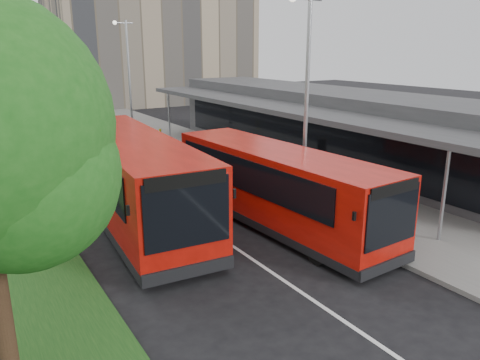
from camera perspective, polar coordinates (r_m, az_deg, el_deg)
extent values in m
plane|color=black|center=(15.17, -0.02, -8.65)|extent=(120.00, 120.00, 0.00)
cube|color=slate|center=(34.95, -9.05, 5.42)|extent=(5.00, 80.00, 0.15)
cube|color=silver|center=(28.40, -16.22, 2.44)|extent=(0.12, 70.00, 0.01)
cube|color=silver|center=(15.69, 14.37, -8.29)|extent=(0.12, 2.00, 0.01)
cube|color=silver|center=(19.97, 1.97, -2.50)|extent=(0.12, 2.00, 0.01)
cube|color=silver|center=(24.97, -5.71, 1.20)|extent=(0.12, 2.00, 0.01)
cube|color=silver|center=(30.33, -10.76, 3.62)|extent=(0.12, 2.00, 0.01)
cube|color=silver|center=(35.90, -14.28, 5.29)|extent=(0.12, 2.00, 0.01)
cube|color=silver|center=(41.59, -16.86, 6.49)|extent=(0.12, 2.00, 0.01)
cube|color=silver|center=(47.35, -18.83, 7.40)|extent=(0.12, 2.00, 0.01)
cube|color=silver|center=(53.17, -20.37, 8.10)|extent=(0.12, 2.00, 0.01)
cube|color=silver|center=(59.02, -21.61, 8.66)|extent=(0.12, 2.00, 0.01)
cube|color=gray|center=(57.85, -10.80, 18.29)|extent=(22.00, 12.00, 18.00)
cube|color=#323235|center=(27.23, 10.89, 6.51)|extent=(5.00, 26.00, 4.00)
cube|color=black|center=(25.68, 6.67, 5.23)|extent=(0.06, 24.00, 2.20)
cube|color=#323235|center=(24.65, 4.44, 8.85)|extent=(2.80, 26.00, 0.25)
cylinder|color=#94979C|center=(16.48, 23.58, -1.87)|extent=(0.12, 0.12, 3.30)
cylinder|color=#94979C|center=(33.75, -8.65, 7.78)|extent=(0.12, 0.12, 3.30)
cylinder|color=#332014|center=(9.82, -27.19, -13.34)|extent=(0.36, 0.36, 3.58)
sphere|color=#1A5316|center=(8.62, -25.02, 0.50)|extent=(3.25, 3.25, 3.25)
cylinder|color=#94979C|center=(18.02, 8.09, 8.88)|extent=(0.16, 0.16, 8.00)
cylinder|color=#94979C|center=(35.69, -13.34, 12.01)|extent=(0.16, 0.16, 8.00)
cylinder|color=#94979C|center=(35.60, -14.07, 18.09)|extent=(1.40, 0.10, 0.10)
sphere|color=silver|center=(35.41, -15.03, 18.04)|extent=(0.28, 0.28, 0.28)
cube|color=red|center=(16.80, 4.53, -0.48)|extent=(2.88, 10.00, 2.50)
cube|color=black|center=(17.18, 4.44, -4.39)|extent=(2.90, 10.03, 0.28)
cube|color=black|center=(13.46, 18.10, -4.29)|extent=(2.12, 0.16, 1.65)
cube|color=black|center=(20.66, -4.21, 3.77)|extent=(2.07, 0.16, 1.22)
cube|color=black|center=(16.19, 0.65, 0.58)|extent=(0.50, 8.47, 1.13)
cube|color=black|center=(17.65, 6.99, 1.75)|extent=(0.50, 8.47, 1.13)
cube|color=black|center=(14.01, 17.61, -9.92)|extent=(2.36, 0.20, 0.33)
cube|color=black|center=(13.21, 18.43, -1.03)|extent=(1.98, 0.14, 0.33)
cube|color=black|center=(12.53, 13.75, -4.30)|extent=(0.08, 0.08, 0.24)
cube|color=black|center=(14.53, 20.70, -2.08)|extent=(0.08, 0.08, 0.24)
cylinder|color=black|center=(14.35, 9.53, -8.52)|extent=(0.33, 0.86, 0.85)
cylinder|color=black|center=(15.70, 14.76, -6.64)|extent=(0.33, 0.86, 0.85)
cylinder|color=black|center=(19.11, -3.96, -2.06)|extent=(0.33, 0.86, 0.85)
cylinder|color=black|center=(20.14, 0.87, -1.08)|extent=(0.33, 0.86, 0.85)
cube|color=red|center=(17.61, -13.13, 0.64)|extent=(3.49, 11.41, 2.84)
cube|color=black|center=(18.02, -12.86, -3.62)|extent=(3.51, 11.43, 0.32)
cube|color=black|center=(12.37, -6.41, -4.11)|extent=(2.41, 0.22, 1.87)
cube|color=black|center=(22.90, -16.88, 5.01)|extent=(2.35, 0.22, 1.39)
cube|color=black|center=(17.53, -17.80, 1.93)|extent=(0.75, 9.62, 1.29)
cube|color=black|center=(18.16, -9.36, 2.96)|extent=(0.75, 9.62, 1.29)
cube|color=black|center=(13.02, -6.17, -11.00)|extent=(2.68, 0.27, 0.37)
cube|color=black|center=(12.09, -6.53, -0.06)|extent=(2.25, 0.20, 0.37)
cube|color=black|center=(12.08, -13.50, -3.62)|extent=(0.09, 0.09, 0.27)
cube|color=black|center=(13.07, -0.70, -1.67)|extent=(0.09, 0.09, 0.27)
cylinder|color=black|center=(14.44, -13.37, -8.32)|extent=(0.39, 0.98, 0.96)
cylinder|color=black|center=(15.08, -5.03, -6.87)|extent=(0.39, 0.98, 0.96)
cylinder|color=black|center=(21.19, -18.40, -0.88)|extent=(0.39, 0.98, 0.96)
cylinder|color=black|center=(21.63, -12.55, -0.11)|extent=(0.39, 0.98, 0.96)
cylinder|color=#332315|center=(24.96, 0.20, 2.74)|extent=(0.65, 0.65, 0.95)
cylinder|color=yellow|center=(31.91, -9.68, 5.37)|extent=(0.19, 0.19, 0.91)
imported|color=#5F0D15|center=(52.15, -21.98, 8.42)|extent=(1.46, 3.33, 1.12)
imported|color=navy|center=(55.78, -25.39, 8.43)|extent=(2.09, 3.40, 1.06)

